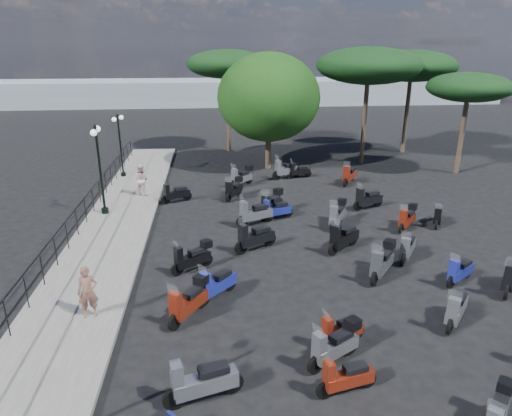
{
  "coord_description": "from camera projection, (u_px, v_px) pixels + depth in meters",
  "views": [
    {
      "loc": [
        -2.25,
        -15.63,
        7.55
      ],
      "look_at": [
        -0.55,
        1.72,
        1.2
      ],
      "focal_mm": 32.0,
      "sensor_mm": 36.0,
      "label": 1
    }
  ],
  "objects": [
    {
      "name": "ground",
      "position": [
        275.0,
        252.0,
        17.4
      ],
      "size": [
        120.0,
        120.0,
        0.0
      ],
      "primitive_type": "plane",
      "color": "black",
      "rests_on": "ground"
    },
    {
      "name": "scooter_14",
      "position": [
        382.0,
        262.0,
        15.38
      ],
      "size": [
        1.3,
        1.56,
        1.48
      ],
      "rotation": [
        0.0,
        0.0,
        2.47
      ],
      "color": "black",
      "rests_on": "ground"
    },
    {
      "name": "scooter_15",
      "position": [
        337.0,
        215.0,
        19.73
      ],
      "size": [
        1.07,
        1.55,
        1.39
      ],
      "rotation": [
        0.0,
        0.0,
        2.59
      ],
      "color": "black",
      "rests_on": "ground"
    },
    {
      "name": "lamp_post_1",
      "position": [
        99.0,
        164.0,
        20.19
      ],
      "size": [
        0.33,
        1.19,
        4.05
      ],
      "rotation": [
        0.0,
        0.0,
        0.06
      ],
      "color": "black",
      "rests_on": "sidewalk"
    },
    {
      "name": "scooter_6",
      "position": [
        340.0,
        331.0,
        11.97
      ],
      "size": [
        1.42,
        0.72,
        1.18
      ],
      "rotation": [
        0.0,
        0.0,
        1.94
      ],
      "color": "black",
      "rests_on": "ground"
    },
    {
      "name": "scooter_3",
      "position": [
        192.0,
        258.0,
        15.85
      ],
      "size": [
        1.46,
        1.05,
        1.32
      ],
      "rotation": [
        0.0,
        0.0,
        2.14
      ],
      "color": "black",
      "rests_on": "ground"
    },
    {
      "name": "scooter_25",
      "position": [
        510.0,
        277.0,
        14.54
      ],
      "size": [
        1.2,
        1.48,
        1.43
      ],
      "rotation": [
        0.0,
        0.0,
        2.48
      ],
      "color": "black",
      "rests_on": "ground"
    },
    {
      "name": "scooter_9",
      "position": [
        272.0,
        204.0,
        20.85
      ],
      "size": [
        1.21,
        1.64,
        1.49
      ],
      "rotation": [
        0.0,
        0.0,
        2.55
      ],
      "color": "black",
      "rests_on": "ground"
    },
    {
      "name": "scooter_22",
      "position": [
        368.0,
        199.0,
        21.77
      ],
      "size": [
        1.68,
        0.89,
        1.41
      ],
      "rotation": [
        0.0,
        0.0,
        1.97
      ],
      "color": "black",
      "rests_on": "ground"
    },
    {
      "name": "scooter_29",
      "position": [
        349.0,
        175.0,
        25.59
      ],
      "size": [
        1.16,
        1.58,
        1.47
      ],
      "rotation": [
        0.0,
        0.0,
        2.54
      ],
      "color": "black",
      "rests_on": "ground"
    },
    {
      "name": "pine_3",
      "position": [
        469.0,
        88.0,
        26.22
      ],
      "size": [
        4.82,
        4.82,
        5.97
      ],
      "color": "#38281E",
      "rests_on": "ground"
    },
    {
      "name": "scooter_20",
      "position": [
        343.0,
        238.0,
        17.4
      ],
      "size": [
        1.51,
        1.28,
        1.49
      ],
      "rotation": [
        0.0,
        0.0,
        2.27
      ],
      "color": "black",
      "rests_on": "ground"
    },
    {
      "name": "woman",
      "position": [
        88.0,
        292.0,
        12.84
      ],
      "size": [
        0.62,
        0.47,
        1.55
      ],
      "primitive_type": "imported",
      "rotation": [
        0.0,
        0.0,
        0.19
      ],
      "color": "brown",
      "rests_on": "sidewalk"
    },
    {
      "name": "scooter_4",
      "position": [
        176.0,
        194.0,
        22.69
      ],
      "size": [
        1.49,
        0.87,
        1.28
      ],
      "rotation": [
        0.0,
        0.0,
        2.03
      ],
      "color": "black",
      "rests_on": "ground"
    },
    {
      "name": "pine_1",
      "position": [
        412.0,
        66.0,
        31.27
      ],
      "size": [
        6.11,
        6.11,
        7.1
      ],
      "color": "#38281E",
      "rests_on": "ground"
    },
    {
      "name": "sidewalk",
      "position": [
        116.0,
        227.0,
        19.59
      ],
      "size": [
        3.0,
        30.0,
        0.15
      ],
      "primitive_type": "cube",
      "color": "#625F5D",
      "rests_on": "ground"
    },
    {
      "name": "scooter_2",
      "position": [
        189.0,
        302.0,
        13.09
      ],
      "size": [
        1.17,
        1.56,
        1.42
      ],
      "rotation": [
        0.0,
        0.0,
        2.54
      ],
      "color": "black",
      "rests_on": "ground"
    },
    {
      "name": "scooter_16",
      "position": [
        276.0,
        210.0,
        20.48
      ],
      "size": [
        1.59,
        0.78,
        1.31
      ],
      "rotation": [
        0.0,
        0.0,
        1.92
      ],
      "color": "black",
      "rests_on": "ground"
    },
    {
      "name": "pine_2",
      "position": [
        227.0,
        64.0,
        31.64
      ],
      "size": [
        5.7,
        5.7,
        7.13
      ],
      "color": "#38281E",
      "rests_on": "ground"
    },
    {
      "name": "scooter_8",
      "position": [
        255.0,
        238.0,
        17.43
      ],
      "size": [
        1.69,
        1.08,
        1.5
      ],
      "rotation": [
        0.0,
        0.0,
        2.09
      ],
      "color": "black",
      "rests_on": "ground"
    },
    {
      "name": "scooter_11",
      "position": [
        242.0,
        177.0,
        25.23
      ],
      "size": [
        1.39,
        1.32,
        1.39
      ],
      "rotation": [
        0.0,
        0.0,
        2.32
      ],
      "color": "black",
      "rests_on": "ground"
    },
    {
      "name": "scooter_12",
      "position": [
        346.0,
        378.0,
        10.29
      ],
      "size": [
        1.5,
        0.6,
        1.21
      ],
      "rotation": [
        0.0,
        0.0,
        1.81
      ],
      "color": "black",
      "rests_on": "ground"
    },
    {
      "name": "scooter_1",
      "position": [
        216.0,
        284.0,
        14.14
      ],
      "size": [
        1.28,
        1.31,
        1.38
      ],
      "rotation": [
        0.0,
        0.0,
        2.37
      ],
      "color": "black",
      "rests_on": "ground"
    },
    {
      "name": "broadleaf_tree",
      "position": [
        269.0,
        97.0,
        27.64
      ],
      "size": [
        6.26,
        6.26,
        7.06
      ],
      "color": "#38281E",
      "rests_on": "ground"
    },
    {
      "name": "pedestrian_far",
      "position": [
        141.0,
        180.0,
        23.23
      ],
      "size": [
        0.96,
        0.87,
        1.62
      ],
      "primitive_type": "imported",
      "rotation": [
        0.0,
        0.0,
        2.74
      ],
      "color": "beige",
      "rests_on": "sidewalk"
    },
    {
      "name": "scooter_13",
      "position": [
        335.0,
        345.0,
        11.24
      ],
      "size": [
        1.53,
        1.05,
        1.36
      ],
      "rotation": [
        0.0,
        0.0,
        2.12
      ],
      "color": "black",
      "rests_on": "ground"
    },
    {
      "name": "scooter_26",
      "position": [
        460.0,
        271.0,
        15.04
      ],
      "size": [
        1.33,
        0.98,
        1.24
      ],
      "rotation": [
        0.0,
        0.0,
        2.18
      ],
      "color": "black",
      "rests_on": "ground"
    },
    {
      "name": "scooter_23",
      "position": [
        299.0,
        171.0,
        26.8
      ],
      "size": [
        1.5,
        0.53,
        1.2
      ],
      "rotation": [
        0.0,
        0.0,
        1.76
      ],
      "color": "black",
      "rests_on": "ground"
    },
    {
      "name": "scooter_28",
      "position": [
        438.0,
        217.0,
        19.83
      ],
      "size": [
        0.85,
        1.33,
        1.18
      ],
      "rotation": [
        0.0,
        0.0,
        2.63
      ],
      "color": "black",
      "rests_on": "ground"
    },
    {
      "name": "distant_hills",
      "position": [
        228.0,
        92.0,
        58.97
      ],
      "size": [
        70.0,
        8.0,
        3.0
      ],
      "primitive_type": "cube",
      "color": "gray",
      "rests_on": "ground"
    },
    {
      "name": "railing",
      "position": [
        81.0,
        212.0,
        19.0
      ],
      "size": [
        0.04,
        26.04,
        1.1
      ],
      "color": "black",
      "rests_on": "sidewalk"
    },
    {
      "name": "scooter_18",
      "position": [
        497.0,
        415.0,
        9.22
      ],
      "size": [
        1.16,
        1.23,
        1.23
      ],
      "rotation": [
        0.0,
        0.0,
        2.39
      ],
      "color": "black",
      "rests_on": "ground"
    },
    {
      "name": "scooter_17",
      "position": [
        286.0,
        170.0,
        26.66
      ],
      "size": [
        1.76,
        0.93,
        1.48
      ],
      "rotation": [
        0.0,
        0.0,
        1.96
      ],
      "color": "black",
      "rests_on": "ground"
    },
    {
      "name": "scooter_27",
      "position": [
        407.0,
        218.0,
        19.42
      ],
      "size": [
        1.21,
        1.29,
        1.28
      ],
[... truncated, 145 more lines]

